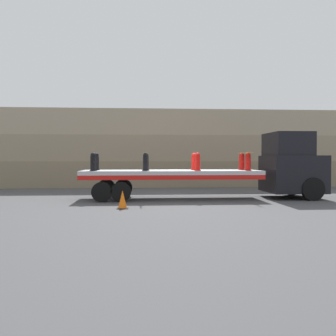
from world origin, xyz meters
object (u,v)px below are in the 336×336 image
at_px(fire_hydrant_black_near_0, 93,162).
at_px(truck_cab, 293,166).
at_px(fire_hydrant_red_near_3, 248,162).
at_px(fire_hydrant_red_far_3, 242,162).
at_px(fire_hydrant_black_near_1, 146,162).
at_px(traffic_cone, 123,200).
at_px(fire_hydrant_red_near_2, 197,162).
at_px(fire_hydrant_black_far_1, 146,162).
at_px(fire_hydrant_black_far_0, 96,162).
at_px(fire_hydrant_red_far_2, 194,162).
at_px(flatbed_trailer, 160,176).

bearing_deg(fire_hydrant_black_near_0, truck_cab, 3.28).
xyz_separation_m(fire_hydrant_red_near_3, fire_hydrant_red_far_3, (0.00, 1.08, 0.00)).
distance_m(fire_hydrant_black_near_1, traffic_cone, 3.22).
bearing_deg(fire_hydrant_black_near_0, fire_hydrant_red_near_2, 0.00).
xyz_separation_m(fire_hydrant_black_near_1, fire_hydrant_red_near_2, (2.35, 0.00, 0.00)).
distance_m(fire_hydrant_black_near_0, fire_hydrant_red_near_3, 7.06).
relative_size(fire_hydrant_black_near_1, fire_hydrant_red_near_3, 1.00).
bearing_deg(fire_hydrant_red_near_3, truck_cab, 12.86).
xyz_separation_m(truck_cab, fire_hydrant_red_near_2, (-4.72, -0.54, 0.21)).
distance_m(fire_hydrant_black_near_1, fire_hydrant_black_far_1, 1.08).
relative_size(fire_hydrant_black_far_1, fire_hydrant_red_near_2, 1.00).
bearing_deg(fire_hydrant_red_far_3, fire_hydrant_black_far_0, 180.00).
relative_size(fire_hydrant_black_far_1, fire_hydrant_red_near_3, 1.00).
relative_size(fire_hydrant_black_far_1, fire_hydrant_red_far_3, 1.00).
height_order(truck_cab, fire_hydrant_black_near_0, truck_cab).
distance_m(fire_hydrant_black_far_1, fire_hydrant_red_near_2, 2.59).
bearing_deg(truck_cab, fire_hydrant_black_near_0, -176.72).
height_order(truck_cab, fire_hydrant_red_far_3, truck_cab).
bearing_deg(fire_hydrant_black_near_1, traffic_cone, -108.50).
distance_m(fire_hydrant_black_near_1, fire_hydrant_red_far_2, 2.59).
distance_m(flatbed_trailer, fire_hydrant_red_far_2, 1.90).
distance_m(fire_hydrant_black_near_0, fire_hydrant_red_far_2, 4.83).
xyz_separation_m(fire_hydrant_red_far_2, traffic_cone, (-3.27, -3.83, -1.40)).
distance_m(fire_hydrant_red_near_2, fire_hydrant_red_far_3, 2.59).
relative_size(fire_hydrant_black_near_0, traffic_cone, 1.19).
bearing_deg(fire_hydrant_black_far_0, truck_cab, -3.28).
relative_size(truck_cab, fire_hydrant_red_near_2, 3.79).
bearing_deg(traffic_cone, fire_hydrant_red_far_3, 34.26).
xyz_separation_m(fire_hydrant_black_near_0, fire_hydrant_red_near_2, (4.71, 0.00, 0.00)).
bearing_deg(fire_hydrant_red_far_2, fire_hydrant_black_near_0, -167.06).
distance_m(fire_hydrant_black_near_0, fire_hydrant_black_far_0, 1.08).
height_order(truck_cab, fire_hydrant_red_near_2, truck_cab).
relative_size(fire_hydrant_black_far_0, traffic_cone, 1.19).
bearing_deg(fire_hydrant_red_near_3, fire_hydrant_red_far_3, 90.00).
distance_m(fire_hydrant_black_near_0, fire_hydrant_black_far_1, 2.59).
bearing_deg(fire_hydrant_black_far_1, fire_hydrant_red_near_2, -24.68).
bearing_deg(fire_hydrant_red_far_3, fire_hydrant_red_near_2, -155.32).
bearing_deg(traffic_cone, fire_hydrant_black_far_0, 110.51).
relative_size(fire_hydrant_black_near_0, fire_hydrant_red_far_3, 1.00).
bearing_deg(flatbed_trailer, fire_hydrant_black_near_0, -169.81).
height_order(fire_hydrant_black_near_1, fire_hydrant_red_far_3, same).
height_order(fire_hydrant_red_far_2, fire_hydrant_red_near_3, same).
bearing_deg(fire_hydrant_red_far_2, truck_cab, -6.53).
xyz_separation_m(fire_hydrant_red_far_3, traffic_cone, (-5.63, -3.83, -1.40)).
bearing_deg(fire_hydrant_black_near_1, flatbed_trailer, 39.53).
xyz_separation_m(fire_hydrant_black_far_0, fire_hydrant_red_near_3, (7.06, -1.08, 0.00)).
xyz_separation_m(fire_hydrant_black_far_0, traffic_cone, (1.43, -3.83, -1.40)).
bearing_deg(fire_hydrant_red_near_2, traffic_cone, -139.96).
bearing_deg(fire_hydrant_black_far_1, fire_hydrant_black_far_0, 180.00).
bearing_deg(truck_cab, fire_hydrant_black_far_1, 175.63).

